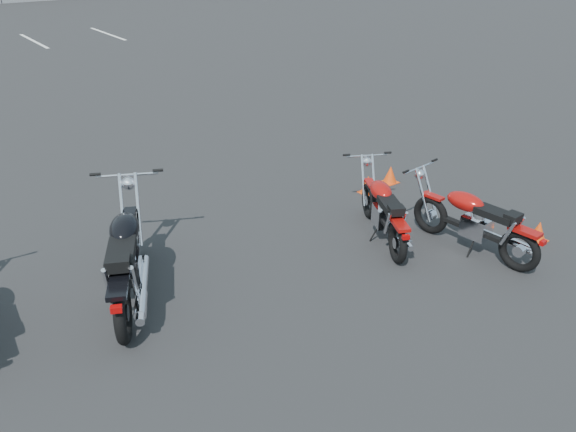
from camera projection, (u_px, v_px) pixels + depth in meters
ground at (304, 286)px, 6.80m from camera, size 120.00×120.00×0.00m
motorcycle_second_black at (127, 258)px, 6.38m from camera, size 1.46×2.26×1.14m
motorcycle_third_red at (384, 210)px, 7.69m from camera, size 1.22×1.83×0.93m
motorcycle_rear_red at (475, 221)px, 7.38m from camera, size 0.76×1.96×0.96m
training_cone_near at (368, 184)px, 9.17m from camera, size 0.25×0.25×0.30m
training_cone_far at (538, 231)px, 7.74m from camera, size 0.24×0.24×0.29m
training_cone_extra at (390, 174)px, 9.56m from camera, size 0.25×0.25×0.29m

